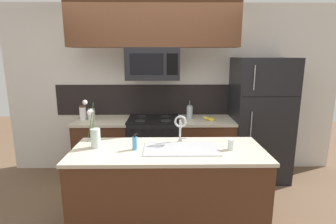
{
  "coord_description": "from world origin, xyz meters",
  "views": [
    {
      "loc": [
        0.16,
        -2.86,
        1.84
      ],
      "look_at": [
        0.21,
        0.27,
        1.16
      ],
      "focal_mm": 28.0,
      "sensor_mm": 36.0,
      "label": 1
    }
  ],
  "objects_px": {
    "sink_faucet": "(180,125)",
    "drinking_glass": "(231,144)",
    "flower_vase": "(95,136)",
    "storage_jar_tall": "(83,113)",
    "banana_bunch": "(209,119)",
    "refrigerator": "(259,119)",
    "french_press": "(190,112)",
    "stove_range": "(154,148)",
    "dish_soap_bottle": "(135,143)",
    "storage_jar_medium": "(91,114)",
    "microwave": "(153,64)"
  },
  "relations": [
    {
      "from": "stove_range",
      "to": "storage_jar_medium",
      "type": "relative_size",
      "value": 5.76
    },
    {
      "from": "stove_range",
      "to": "refrigerator",
      "type": "distance_m",
      "value": 1.64
    },
    {
      "from": "storage_jar_tall",
      "to": "flower_vase",
      "type": "bearing_deg",
      "value": -67.84
    },
    {
      "from": "storage_jar_tall",
      "to": "dish_soap_bottle",
      "type": "xyz_separation_m",
      "value": [
        0.9,
        -1.26,
        -0.04
      ]
    },
    {
      "from": "storage_jar_medium",
      "to": "sink_faucet",
      "type": "relative_size",
      "value": 0.53
    },
    {
      "from": "banana_bunch",
      "to": "sink_faucet",
      "type": "bearing_deg",
      "value": -116.09
    },
    {
      "from": "microwave",
      "to": "dish_soap_bottle",
      "type": "relative_size",
      "value": 4.51
    },
    {
      "from": "french_press",
      "to": "sink_faucet",
      "type": "xyz_separation_m",
      "value": [
        -0.21,
        -1.11,
        0.1
      ]
    },
    {
      "from": "storage_jar_tall",
      "to": "french_press",
      "type": "height_order",
      "value": "french_press"
    },
    {
      "from": "french_press",
      "to": "sink_faucet",
      "type": "relative_size",
      "value": 0.87
    },
    {
      "from": "banana_bunch",
      "to": "dish_soap_bottle",
      "type": "bearing_deg",
      "value": -128.52
    },
    {
      "from": "storage_jar_tall",
      "to": "banana_bunch",
      "type": "bearing_deg",
      "value": -1.95
    },
    {
      "from": "microwave",
      "to": "dish_soap_bottle",
      "type": "height_order",
      "value": "microwave"
    },
    {
      "from": "refrigerator",
      "to": "french_press",
      "type": "distance_m",
      "value": 1.05
    },
    {
      "from": "drinking_glass",
      "to": "flower_vase",
      "type": "relative_size",
      "value": 0.21
    },
    {
      "from": "banana_bunch",
      "to": "storage_jar_tall",
      "type": "bearing_deg",
      "value": 178.05
    },
    {
      "from": "stove_range",
      "to": "storage_jar_medium",
      "type": "bearing_deg",
      "value": 179.23
    },
    {
      "from": "drinking_glass",
      "to": "refrigerator",
      "type": "bearing_deg",
      "value": 59.77
    },
    {
      "from": "microwave",
      "to": "sink_faucet",
      "type": "relative_size",
      "value": 2.43
    },
    {
      "from": "refrigerator",
      "to": "sink_faucet",
      "type": "distance_m",
      "value": 1.65
    },
    {
      "from": "stove_range",
      "to": "banana_bunch",
      "type": "xyz_separation_m",
      "value": [
        0.82,
        -0.06,
        0.47
      ]
    },
    {
      "from": "refrigerator",
      "to": "french_press",
      "type": "height_order",
      "value": "refrigerator"
    },
    {
      "from": "sink_faucet",
      "to": "flower_vase",
      "type": "bearing_deg",
      "value": -170.71
    },
    {
      "from": "stove_range",
      "to": "storage_jar_tall",
      "type": "height_order",
      "value": "storage_jar_tall"
    },
    {
      "from": "drinking_glass",
      "to": "flower_vase",
      "type": "height_order",
      "value": "flower_vase"
    },
    {
      "from": "storage_jar_tall",
      "to": "french_press",
      "type": "distance_m",
      "value": 1.58
    },
    {
      "from": "drinking_glass",
      "to": "flower_vase",
      "type": "distance_m",
      "value": 1.38
    },
    {
      "from": "storage_jar_tall",
      "to": "storage_jar_medium",
      "type": "xyz_separation_m",
      "value": [
        0.12,
        0.01,
        -0.02
      ]
    },
    {
      "from": "stove_range",
      "to": "flower_vase",
      "type": "relative_size",
      "value": 1.86
    },
    {
      "from": "dish_soap_bottle",
      "to": "drinking_glass",
      "type": "height_order",
      "value": "dish_soap_bottle"
    },
    {
      "from": "microwave",
      "to": "storage_jar_medium",
      "type": "height_order",
      "value": "microwave"
    },
    {
      "from": "french_press",
      "to": "drinking_glass",
      "type": "relative_size",
      "value": 2.5
    },
    {
      "from": "storage_jar_medium",
      "to": "flower_vase",
      "type": "xyz_separation_m",
      "value": [
        0.36,
        -1.2,
        0.04
      ]
    },
    {
      "from": "sink_faucet",
      "to": "drinking_glass",
      "type": "relative_size",
      "value": 2.86
    },
    {
      "from": "stove_range",
      "to": "banana_bunch",
      "type": "distance_m",
      "value": 0.94
    },
    {
      "from": "stove_range",
      "to": "microwave",
      "type": "relative_size",
      "value": 1.25
    },
    {
      "from": "storage_jar_medium",
      "to": "dish_soap_bottle",
      "type": "height_order",
      "value": "dish_soap_bottle"
    },
    {
      "from": "refrigerator",
      "to": "drinking_glass",
      "type": "distance_m",
      "value": 1.5
    },
    {
      "from": "french_press",
      "to": "drinking_glass",
      "type": "height_order",
      "value": "french_press"
    },
    {
      "from": "refrigerator",
      "to": "sink_faucet",
      "type": "height_order",
      "value": "refrigerator"
    },
    {
      "from": "drinking_glass",
      "to": "flower_vase",
      "type": "bearing_deg",
      "value": 176.75
    },
    {
      "from": "microwave",
      "to": "dish_soap_bottle",
      "type": "distance_m",
      "value": 1.45
    },
    {
      "from": "storage_jar_medium",
      "to": "flower_vase",
      "type": "relative_size",
      "value": 0.32
    },
    {
      "from": "stove_range",
      "to": "storage_jar_medium",
      "type": "distance_m",
      "value": 1.06
    },
    {
      "from": "storage_jar_tall",
      "to": "banana_bunch",
      "type": "relative_size",
      "value": 1.1
    },
    {
      "from": "storage_jar_tall",
      "to": "sink_faucet",
      "type": "xyz_separation_m",
      "value": [
        1.37,
        -1.05,
        0.09
      ]
    },
    {
      "from": "storage_jar_tall",
      "to": "banana_bunch",
      "type": "xyz_separation_m",
      "value": [
        1.86,
        -0.06,
        -0.08
      ]
    },
    {
      "from": "sink_faucet",
      "to": "flower_vase",
      "type": "distance_m",
      "value": 0.9
    },
    {
      "from": "sink_faucet",
      "to": "drinking_glass",
      "type": "distance_m",
      "value": 0.56
    },
    {
      "from": "dish_soap_bottle",
      "to": "flower_vase",
      "type": "relative_size",
      "value": 0.33
    }
  ]
}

